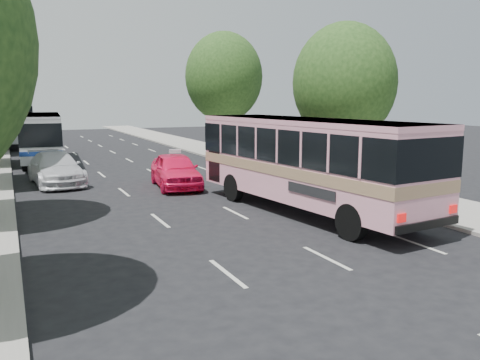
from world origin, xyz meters
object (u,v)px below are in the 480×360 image
white_pickup (56,168)px  pink_bus (307,155)px  tour_coach_rear (10,118)px  pink_taxi (175,170)px  tour_coach_front (42,134)px

white_pickup → pink_bus: bearing=-58.0°
white_pickup → tour_coach_rear: bearing=89.4°
pink_taxi → white_pickup: bearing=153.8°
tour_coach_front → tour_coach_rear: 15.17m
white_pickup → tour_coach_front: size_ratio=0.50×
pink_taxi → tour_coach_front: 13.72m
tour_coach_front → white_pickup: bearing=-85.8°
white_pickup → tour_coach_rear: 24.48m
pink_taxi → white_pickup: size_ratio=0.89×
pink_taxi → white_pickup: (-5.17, 3.36, -0.04)m
tour_coach_front → pink_taxi: bearing=-63.6°
pink_bus → pink_taxi: size_ratio=2.31×
pink_taxi → tour_coach_rear: bearing=110.8°
tour_coach_rear → pink_taxi: bearing=-77.4°
pink_bus → tour_coach_rear: 36.35m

